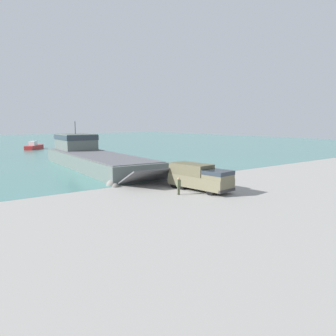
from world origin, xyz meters
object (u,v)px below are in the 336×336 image
(soldier_on_ramp, at_px, (179,185))
(moored_boat_a, at_px, (34,146))
(landing_craft, at_px, (91,155))
(mooring_bollard, at_px, (202,174))
(military_truck, at_px, (200,177))

(soldier_on_ramp, height_order, moored_boat_a, moored_boat_a)
(landing_craft, xyz_separation_m, mooring_bollard, (7.71, -19.77, -1.47))
(moored_boat_a, bearing_deg, soldier_on_ramp, -56.73)
(soldier_on_ramp, bearing_deg, military_truck, 94.27)
(mooring_bollard, bearing_deg, military_truck, -134.80)
(military_truck, xyz_separation_m, mooring_bollard, (6.58, 6.62, -1.13))
(landing_craft, bearing_deg, mooring_bollard, -64.48)
(landing_craft, height_order, soldier_on_ramp, landing_craft)
(military_truck, relative_size, mooring_bollard, 10.85)
(soldier_on_ramp, height_order, mooring_bollard, soldier_on_ramp)
(landing_craft, bearing_deg, soldier_on_ramp, -90.43)
(military_truck, bearing_deg, mooring_bollard, 128.46)
(landing_craft, distance_m, moored_boat_a, 42.99)
(landing_craft, xyz_separation_m, moored_boat_a, (1.94, 42.94, -1.11))
(soldier_on_ramp, bearing_deg, moored_boat_a, 174.81)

